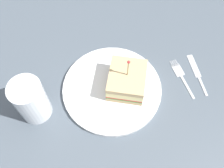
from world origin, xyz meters
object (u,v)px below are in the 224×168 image
fork (180,74)px  knife (197,72)px  sandwich_half_center (127,80)px  drink_glass (32,101)px  plate (112,89)px

fork → knife: (-3.44, -2.72, 0.00)cm
sandwich_half_center → knife: bearing=-136.9°
drink_glass → fork: (-26.30, -26.18, -5.16)cm
sandwich_half_center → drink_glass: (15.83, 15.89, 1.43)cm
plate → fork: size_ratio=2.50×
drink_glass → knife: bearing=-135.8°
drink_glass → sandwich_half_center: bearing=-134.9°
sandwich_half_center → drink_glass: size_ratio=1.05×
plate → knife: size_ratio=2.43×
knife → plate: bearing=42.3°
knife → drink_glass: bearing=44.2°
plate → drink_glass: 19.44cm
sandwich_half_center → fork: bearing=-135.5°
plate → sandwich_half_center: (-2.82, -2.24, 3.33)cm
plate → drink_glass: size_ratio=2.11×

